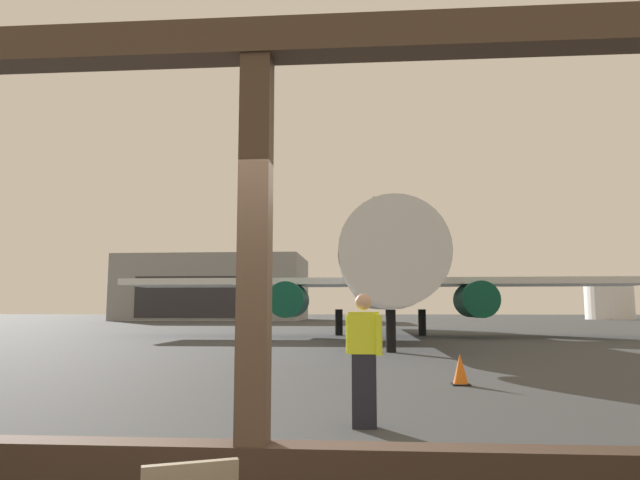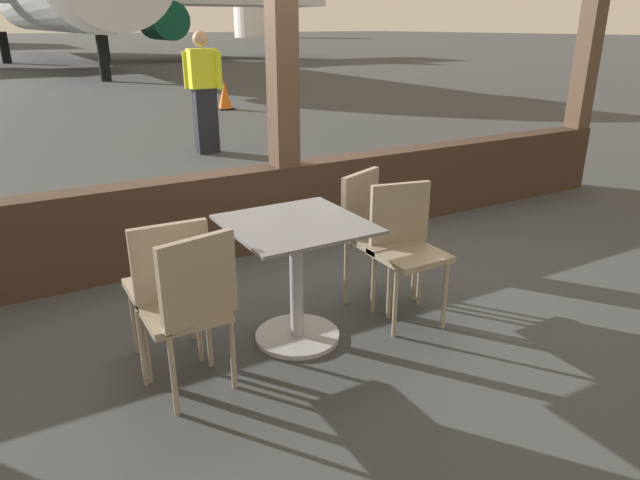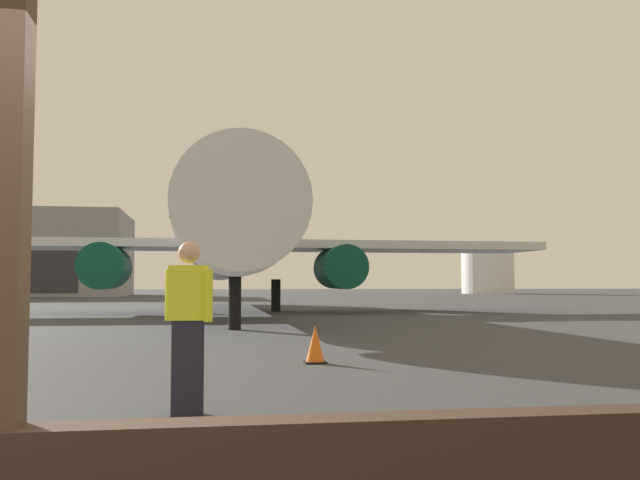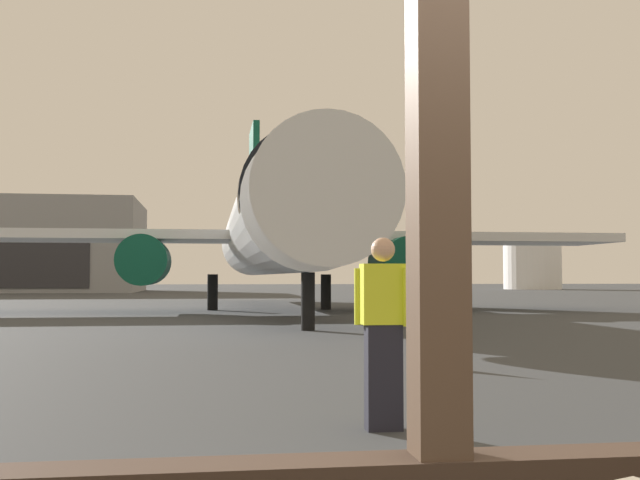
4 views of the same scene
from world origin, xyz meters
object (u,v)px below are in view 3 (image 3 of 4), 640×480
object	(u,v)px
ground_crew_worker	(188,325)
distant_hangar	(7,254)
traffic_cone	(315,345)
airplane	(225,239)
fuel_storage_tank	(488,271)

from	to	relation	value
ground_crew_worker	distant_hangar	distance (m)	72.25
traffic_cone	distant_hangar	size ratio (longest dim) A/B	0.03
airplane	distant_hangar	bearing A→B (deg)	115.24
ground_crew_worker	fuel_storage_tank	world-z (taller)	fuel_storage_tank
distant_hangar	fuel_storage_tank	world-z (taller)	distant_hangar
airplane	ground_crew_worker	distance (m)	24.42
ground_crew_worker	fuel_storage_tank	distance (m)	84.80
ground_crew_worker	fuel_storage_tank	xyz separation A→B (m)	(35.29, 77.09, 2.01)
traffic_cone	distant_hangar	distance (m)	68.76
traffic_cone	fuel_storage_tank	size ratio (longest dim) A/B	0.10
traffic_cone	distant_hangar	world-z (taller)	distant_hangar
distant_hangar	fuel_storage_tank	size ratio (longest dim) A/B	3.67
traffic_cone	airplane	bearing A→B (deg)	92.84
distant_hangar	traffic_cone	bearing A→B (deg)	-71.13
airplane	ground_crew_worker	xyz separation A→B (m)	(-0.97, -24.28, -2.40)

